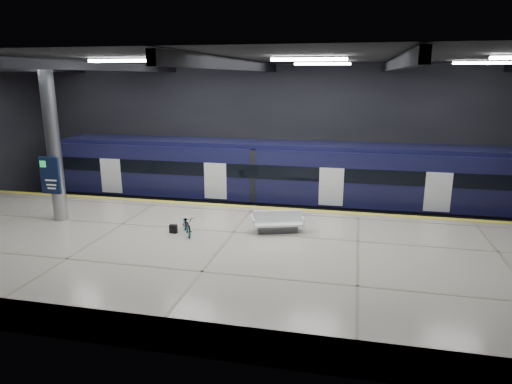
% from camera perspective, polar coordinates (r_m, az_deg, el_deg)
% --- Properties ---
extents(ground, '(30.00, 30.00, 0.00)m').
position_cam_1_polar(ground, '(20.14, -2.01, -7.05)').
color(ground, black).
rests_on(ground, ground).
extents(room_shell, '(30.10, 16.10, 8.05)m').
position_cam_1_polar(room_shell, '(18.83, -2.17, 9.38)').
color(room_shell, black).
rests_on(room_shell, ground).
extents(platform, '(30.00, 11.00, 1.10)m').
position_cam_1_polar(platform, '(17.70, -4.06, -8.26)').
color(platform, '#B8AF9C').
rests_on(platform, ground).
extents(safety_strip, '(30.00, 0.40, 0.01)m').
position_cam_1_polar(safety_strip, '(22.32, -0.28, -1.90)').
color(safety_strip, yellow).
rests_on(safety_strip, platform).
extents(rails, '(30.00, 1.52, 0.16)m').
position_cam_1_polar(rails, '(25.19, 1.10, -2.43)').
color(rails, gray).
rests_on(rails, ground).
extents(train, '(29.40, 2.84, 3.79)m').
position_cam_1_polar(train, '(24.34, 6.75, 1.69)').
color(train, black).
rests_on(train, ground).
extents(bench, '(2.25, 1.47, 0.92)m').
position_cam_1_polar(bench, '(18.75, 2.71, -4.08)').
color(bench, '#595B60').
rests_on(bench, platform).
extents(bicycle, '(1.22, 1.57, 0.79)m').
position_cam_1_polar(bicycle, '(18.68, -8.62, -4.06)').
color(bicycle, '#99999E').
rests_on(bicycle, platform).
extents(pannier_bag, '(0.31, 0.19, 0.35)m').
position_cam_1_polar(pannier_bag, '(18.97, -10.29, -4.55)').
color(pannier_bag, black).
rests_on(pannier_bag, platform).
extents(info_column, '(0.90, 0.78, 6.90)m').
position_cam_1_polar(info_column, '(21.53, -24.06, 5.41)').
color(info_column, '#9EA0A5').
rests_on(info_column, platform).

